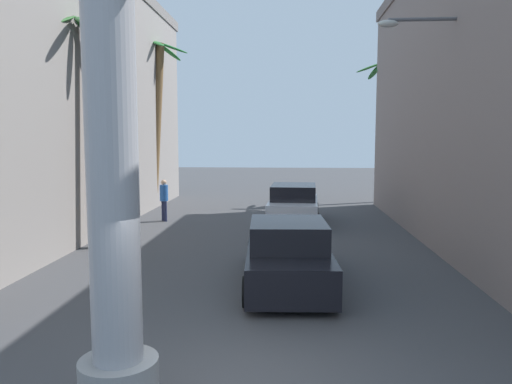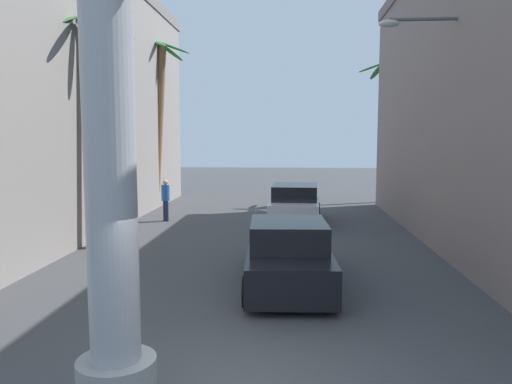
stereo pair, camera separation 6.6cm
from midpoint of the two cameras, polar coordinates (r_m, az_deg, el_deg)
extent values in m
plane|color=#424244|center=(16.66, 1.20, -5.77)|extent=(83.73, 83.73, 0.00)
cube|color=gray|center=(19.96, -25.54, 9.47)|extent=(6.11, 23.74, 9.60)
cylinder|color=#9E9EA3|center=(6.32, -16.80, 16.06)|extent=(0.62, 0.62, 9.13)
cylinder|color=#59595E|center=(14.77, 22.73, 5.42)|extent=(0.16, 0.16, 6.75)
cylinder|color=#59595E|center=(14.80, 19.09, 18.16)|extent=(2.18, 0.10, 0.10)
ellipsoid|color=beige|center=(14.54, 14.72, 18.11)|extent=(0.56, 0.28, 0.20)
cylinder|color=black|center=(13.74, -0.60, -6.99)|extent=(0.25, 0.65, 0.64)
cylinder|color=black|center=(13.81, 6.81, -6.97)|extent=(0.25, 0.65, 0.64)
cylinder|color=black|center=(10.41, -1.13, -11.34)|extent=(0.25, 0.65, 0.64)
cylinder|color=black|center=(10.49, 8.75, -11.26)|extent=(0.25, 0.65, 0.64)
cube|color=black|center=(12.01, 3.43, -7.76)|extent=(2.10, 5.03, 0.80)
cube|color=black|center=(11.50, 3.53, -4.82)|extent=(1.81, 2.16, 0.60)
cylinder|color=black|center=(22.05, 1.99, -1.97)|extent=(0.25, 0.65, 0.64)
cylinder|color=black|center=(21.99, 6.74, -2.04)|extent=(0.25, 0.65, 0.64)
cylinder|color=black|center=(19.08, 1.29, -3.26)|extent=(0.25, 0.65, 0.64)
cylinder|color=black|center=(19.00, 6.79, -3.34)|extent=(0.25, 0.65, 0.64)
cube|color=silver|center=(20.47, 4.22, -1.94)|extent=(2.11, 4.39, 0.80)
cube|color=black|center=(20.39, 4.23, 0.00)|extent=(1.87, 2.45, 0.60)
cylinder|color=brown|center=(16.56, -18.45, 6.01)|extent=(0.61, 0.78, 7.00)
ellipsoid|color=#24692D|center=(16.65, -16.82, 17.48)|extent=(1.65, 0.58, 0.75)
ellipsoid|color=#26702D|center=(17.30, -17.24, 17.05)|extent=(1.24, 1.53, 0.73)
ellipsoid|color=#23662D|center=(17.67, -20.14, 16.54)|extent=(1.11, 1.52, 0.89)
ellipsoid|color=#32662D|center=(17.19, -22.46, 16.64)|extent=(1.52, 0.38, 0.98)
ellipsoid|color=#31662D|center=(16.27, -22.00, 17.52)|extent=(0.93, 1.62, 0.79)
ellipsoid|color=#2D622D|center=(16.04, -19.34, 18.03)|extent=(1.17, 1.61, 0.60)
cylinder|color=brown|center=(27.72, 14.18, 6.42)|extent=(0.52, 0.38, 7.31)
ellipsoid|color=#26682D|center=(28.11, 15.80, 13.44)|extent=(1.46, 0.60, 0.72)
ellipsoid|color=#32662D|center=(28.58, 14.68, 13.43)|extent=(0.91, 1.48, 0.60)
ellipsoid|color=#26672D|center=(28.45, 13.43, 13.31)|extent=(0.90, 1.38, 0.87)
ellipsoid|color=#2E742D|center=(27.64, 12.79, 13.71)|extent=(1.49, 0.52, 0.63)
ellipsoid|color=#215D2D|center=(27.11, 14.03, 13.73)|extent=(0.84, 1.44, 0.77)
ellipsoid|color=#205F2D|center=(27.23, 15.22, 13.71)|extent=(0.89, 1.46, 0.70)
cylinder|color=brown|center=(25.53, -11.34, 7.42)|extent=(0.85, 0.77, 8.12)
ellipsoid|color=#1E6E2D|center=(25.98, -9.80, 16.00)|extent=(1.74, 0.43, 0.71)
ellipsoid|color=#1F792D|center=(26.65, -10.13, 15.59)|extent=(1.35, 1.48, 0.92)
ellipsoid|color=#20772D|center=(27.01, -12.26, 15.44)|extent=(1.12, 1.62, 0.90)
ellipsoid|color=#2A5D2D|center=(26.48, -13.69, 15.83)|extent=(1.78, 0.47, 0.57)
ellipsoid|color=#325E2D|center=(25.47, -13.04, 16.18)|extent=(0.96, 1.75, 0.66)
ellipsoid|color=#256E2D|center=(25.33, -11.23, 16.32)|extent=(1.21, 1.68, 0.60)
cylinder|color=#1E233F|center=(21.04, -10.42, -2.18)|extent=(0.14, 0.14, 0.85)
cylinder|color=#1E233F|center=(21.22, -10.64, -2.11)|extent=(0.14, 0.14, 0.85)
cylinder|color=#2659A5|center=(21.04, -10.57, -0.10)|extent=(0.48, 0.48, 0.66)
sphere|color=tan|center=(21.00, -10.59, 1.09)|extent=(0.22, 0.22, 0.22)
camera|label=1|loc=(0.03, -90.18, -0.02)|focal=35.00mm
camera|label=2|loc=(0.03, 89.82, 0.02)|focal=35.00mm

